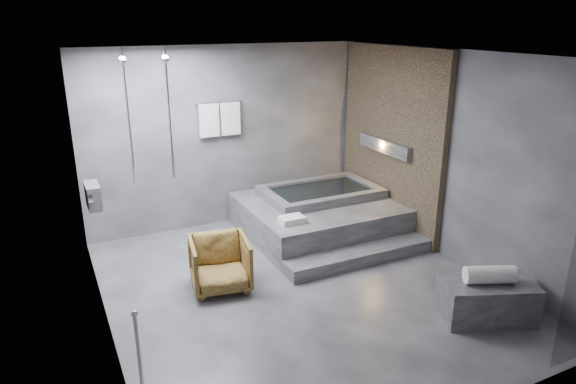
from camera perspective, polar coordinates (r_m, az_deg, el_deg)
room at (r=6.21m, az=3.78°, el=5.35°), size 5.00×5.04×2.82m
tub_deck at (r=7.97m, az=3.35°, el=-2.73°), size 2.20×2.00×0.50m
tub_step at (r=7.12m, az=8.01°, el=-7.05°), size 2.20×0.36×0.18m
concrete_bench at (r=6.19m, az=21.24°, el=-11.10°), size 1.11×0.87×0.44m
driftwood_chair at (r=6.38m, az=-7.57°, el=-7.90°), size 0.80×0.82×0.65m
rolled_towel at (r=6.02m, az=21.51°, el=-8.55°), size 0.57×0.40×0.19m
deck_towel at (r=7.04m, az=0.44°, el=-3.09°), size 0.34×0.25×0.09m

